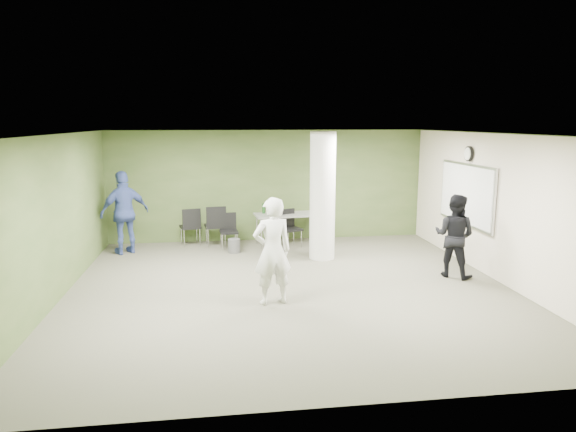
{
  "coord_description": "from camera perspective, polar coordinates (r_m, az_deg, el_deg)",
  "views": [
    {
      "loc": [
        -1.26,
        -8.92,
        3.02
      ],
      "look_at": [
        0.1,
        1.0,
        1.16
      ],
      "focal_mm": 32.0,
      "sensor_mm": 36.0,
      "label": 1
    }
  ],
  "objects": [
    {
      "name": "wastebasket",
      "position": [
        12.01,
        -6.01,
        -3.32
      ],
      "size": [
        0.28,
        0.28,
        0.33
      ],
      "primitive_type": "cylinder",
      "color": "#4C4C4C",
      "rests_on": "floor"
    },
    {
      "name": "folding_table",
      "position": [
        12.6,
        -0.04,
        0.04
      ],
      "size": [
        1.71,
        0.9,
        1.03
      ],
      "rotation": [
        0.0,
        0.0,
        0.11
      ],
      "color": "gray",
      "rests_on": "floor"
    },
    {
      "name": "man_blue",
      "position": [
        12.32,
        -17.69,
        0.36
      ],
      "size": [
        1.2,
        0.97,
        1.91
      ],
      "primitive_type": "imported",
      "rotation": [
        0.0,
        0.0,
        3.67
      ],
      "color": "#3B4E92",
      "rests_on": "floor"
    },
    {
      "name": "chair_table_left",
      "position": [
        12.4,
        -6.63,
        -1.33
      ],
      "size": [
        0.45,
        0.45,
        0.85
      ],
      "rotation": [
        0.0,
        0.0,
        0.08
      ],
      "color": "black",
      "rests_on": "floor"
    },
    {
      "name": "chair_back_left",
      "position": [
        12.75,
        -10.75,
        -0.86
      ],
      "size": [
        0.56,
        0.56,
        0.94
      ],
      "rotation": [
        0.0,
        0.0,
        3.38
      ],
      "color": "black",
      "rests_on": "floor"
    },
    {
      "name": "wall_clock",
      "position": [
        11.39,
        19.42,
        6.54
      ],
      "size": [
        0.06,
        0.32,
        0.32
      ],
      "color": "black",
      "rests_on": "wall_right_cream"
    },
    {
      "name": "woman_white",
      "position": [
        8.49,
        -1.75,
        -3.93
      ],
      "size": [
        0.74,
        0.56,
        1.81
      ],
      "primitive_type": "imported",
      "rotation": [
        0.0,
        0.0,
        3.35
      ],
      "color": "white",
      "rests_on": "floor"
    },
    {
      "name": "wall_back",
      "position": [
        13.08,
        -2.22,
        3.39
      ],
      "size": [
        8.0,
        2.8,
        0.02
      ],
      "primitive_type": "cube",
      "rotation": [
        1.57,
        0.0,
        0.0
      ],
      "color": "#3E5528",
      "rests_on": "floor"
    },
    {
      "name": "chair_table_right",
      "position": [
        12.46,
        0.12,
        -1.01
      ],
      "size": [
        0.59,
        0.59,
        0.91
      ],
      "rotation": [
        0.0,
        0.0,
        0.38
      ],
      "color": "black",
      "rests_on": "floor"
    },
    {
      "name": "man_black",
      "position": [
        10.52,
        18.0,
        -2.1
      ],
      "size": [
        1.0,
        1.0,
        1.64
      ],
      "primitive_type": "imported",
      "rotation": [
        0.0,
        0.0,
        2.39
      ],
      "color": "black",
      "rests_on": "floor"
    },
    {
      "name": "chair_back_right",
      "position": [
        12.59,
        -8.03,
        -0.74
      ],
      "size": [
        0.55,
        0.55,
        1.0
      ],
      "rotation": [
        0.0,
        0.0,
        3.26
      ],
      "color": "black",
      "rests_on": "floor"
    },
    {
      "name": "ceiling",
      "position": [
        9.01,
        0.24,
        9.11
      ],
      "size": [
        8.0,
        8.0,
        0.0
      ],
      "primitive_type": "plane",
      "rotation": [
        3.14,
        0.0,
        0.0
      ],
      "color": "white",
      "rests_on": "wall_back"
    },
    {
      "name": "wall_left",
      "position": [
        9.47,
        -24.49,
        -0.3
      ],
      "size": [
        0.02,
        8.0,
        2.8
      ],
      "primitive_type": "cube",
      "color": "#3E5528",
      "rests_on": "floor"
    },
    {
      "name": "column",
      "position": [
        11.27,
        3.86,
        2.22
      ],
      "size": [
        0.56,
        0.56,
        2.8
      ],
      "primitive_type": "cylinder",
      "color": "silver",
      "rests_on": "floor"
    },
    {
      "name": "whiteboard",
      "position": [
        11.47,
        19.16,
        2.31
      ],
      "size": [
        0.05,
        2.3,
        1.3
      ],
      "color": "silver",
      "rests_on": "wall_right_cream"
    },
    {
      "name": "wall_right_cream",
      "position": [
        10.48,
        22.44,
        0.81
      ],
      "size": [
        0.02,
        8.0,
        2.8
      ],
      "primitive_type": "cube",
      "color": "beige",
      "rests_on": "floor"
    },
    {
      "name": "floor",
      "position": [
        9.5,
        0.23,
        -8.03
      ],
      "size": [
        8.0,
        8.0,
        0.0
      ],
      "primitive_type": "plane",
      "color": "#514F3F",
      "rests_on": "ground"
    }
  ]
}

